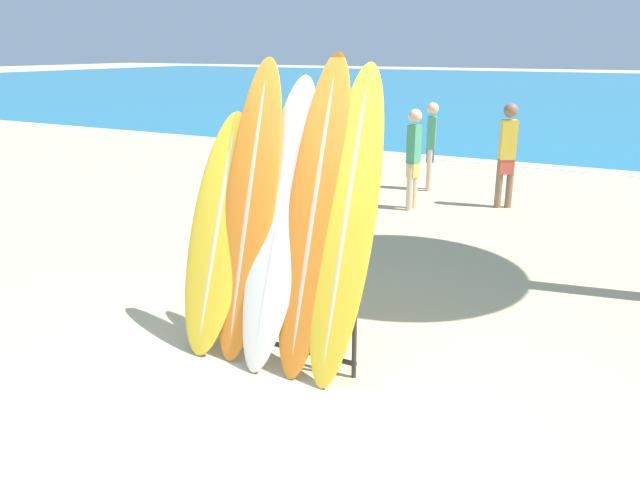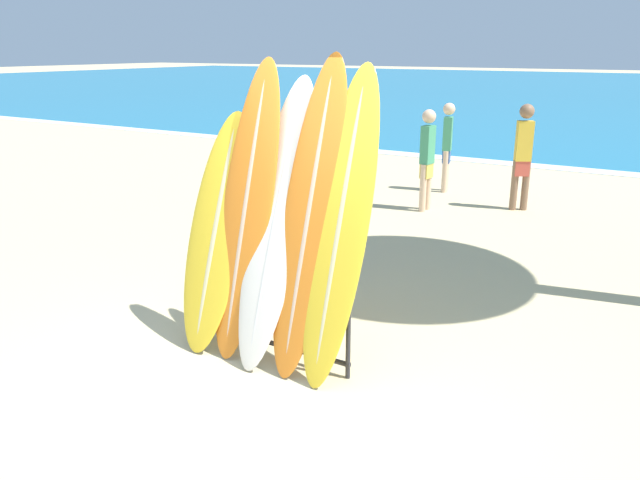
# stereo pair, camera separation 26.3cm
# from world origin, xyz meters

# --- Properties ---
(ground_plane) EXTENTS (160.00, 160.00, 0.00)m
(ground_plane) POSITION_xyz_m (0.00, 0.00, 0.00)
(ground_plane) COLOR #CCB789
(surfboard_rack) EXTENTS (1.52, 0.04, 0.83)m
(surfboard_rack) POSITION_xyz_m (-0.16, 0.40, 0.45)
(surfboard_rack) COLOR #28282D
(surfboard_rack) RESTS_ON ground_plane
(surfboard_slot_0) EXTENTS (0.59, 0.80, 2.05)m
(surfboard_slot_0) POSITION_xyz_m (-0.76, 0.44, 1.03)
(surfboard_slot_0) COLOR yellow
(surfboard_slot_0) RESTS_ON ground_plane
(surfboard_slot_1) EXTENTS (0.51, 0.82, 2.51)m
(surfboard_slot_1) POSITION_xyz_m (-0.47, 0.50, 1.26)
(surfboard_slot_1) COLOR orange
(surfboard_slot_1) RESTS_ON ground_plane
(surfboard_slot_2) EXTENTS (0.51, 0.99, 2.37)m
(surfboard_slot_2) POSITION_xyz_m (-0.17, 0.51, 1.18)
(surfboard_slot_2) COLOR silver
(surfboard_slot_2) RESTS_ON ground_plane
(surfboard_slot_3) EXTENTS (0.49, 0.89, 2.55)m
(surfboard_slot_3) POSITION_xyz_m (0.15, 0.52, 1.28)
(surfboard_slot_3) COLOR orange
(surfboard_slot_3) RESTS_ON ground_plane
(surfboard_slot_4) EXTENTS (0.49, 0.89, 2.48)m
(surfboard_slot_4) POSITION_xyz_m (0.44, 0.51, 1.24)
(surfboard_slot_4) COLOR yellow
(surfboard_slot_4) RESTS_ON ground_plane
(person_near_water) EXTENTS (0.29, 0.26, 1.72)m
(person_near_water) POSITION_xyz_m (0.38, 6.69, 0.94)
(person_near_water) COLOR #846047
(person_near_water) RESTS_ON ground_plane
(person_mid_beach) EXTENTS (0.22, 0.27, 1.62)m
(person_mid_beach) POSITION_xyz_m (-1.14, 7.39, 0.89)
(person_mid_beach) COLOR beige
(person_mid_beach) RESTS_ON ground_plane
(person_far_left) EXTENTS (0.22, 0.28, 1.64)m
(person_far_left) POSITION_xyz_m (-0.93, 5.86, 0.90)
(person_far_left) COLOR beige
(person_far_left) RESTS_ON ground_plane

